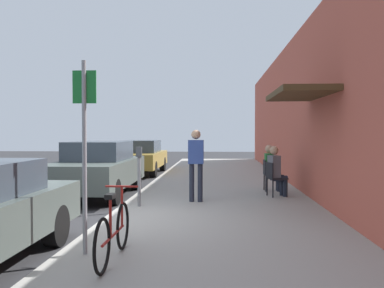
{
  "coord_description": "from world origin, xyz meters",
  "views": [
    {
      "loc": [
        2.18,
        -7.83,
        1.76
      ],
      "look_at": [
        1.21,
        8.06,
        1.32
      ],
      "focal_mm": 38.88,
      "sensor_mm": 36.0,
      "label": 1
    }
  ],
  "objects_px": {
    "parking_meter": "(139,172)",
    "street_sign": "(84,141)",
    "seated_patron_1": "(271,166)",
    "parked_car_2": "(140,157)",
    "seated_patron_0": "(276,169)",
    "cafe_chair_0": "(274,177)",
    "parked_car_1": "(98,168)",
    "cafe_chair_1": "(269,173)",
    "bicycle_0": "(114,233)",
    "pedestrian_standing": "(196,160)"
  },
  "relations": [
    {
      "from": "parking_meter",
      "to": "seated_patron_0",
      "type": "bearing_deg",
      "value": 26.86
    },
    {
      "from": "seated_patron_1",
      "to": "seated_patron_0",
      "type": "bearing_deg",
      "value": -89.96
    },
    {
      "from": "parked_car_1",
      "to": "seated_patron_0",
      "type": "xyz_separation_m",
      "value": [
        4.79,
        -0.51,
        0.04
      ]
    },
    {
      "from": "street_sign",
      "to": "cafe_chair_0",
      "type": "xyz_separation_m",
      "value": [
        3.23,
        5.24,
        -1.02
      ]
    },
    {
      "from": "parked_car_2",
      "to": "bicycle_0",
      "type": "distance_m",
      "value": 12.43
    },
    {
      "from": "seated_patron_0",
      "to": "bicycle_0",
      "type": "bearing_deg",
      "value": -117.12
    },
    {
      "from": "parked_car_2",
      "to": "bicycle_0",
      "type": "xyz_separation_m",
      "value": [
        1.96,
        -12.27,
        -0.25
      ]
    },
    {
      "from": "parked_car_2",
      "to": "seated_patron_0",
      "type": "distance_m",
      "value": 8.27
    },
    {
      "from": "bicycle_0",
      "to": "seated_patron_0",
      "type": "relative_size",
      "value": 1.33
    },
    {
      "from": "parked_car_2",
      "to": "street_sign",
      "type": "height_order",
      "value": "street_sign"
    },
    {
      "from": "seated_patron_0",
      "to": "pedestrian_standing",
      "type": "bearing_deg",
      "value": -154.62
    },
    {
      "from": "parked_car_2",
      "to": "seated_patron_1",
      "type": "relative_size",
      "value": 3.41
    },
    {
      "from": "bicycle_0",
      "to": "cafe_chair_0",
      "type": "bearing_deg",
      "value": 63.29
    },
    {
      "from": "seated_patron_1",
      "to": "parked_car_2",
      "type": "bearing_deg",
      "value": 129.77
    },
    {
      "from": "parked_car_1",
      "to": "parked_car_2",
      "type": "height_order",
      "value": "parked_car_1"
    },
    {
      "from": "street_sign",
      "to": "seated_patron_0",
      "type": "bearing_deg",
      "value": 57.97
    },
    {
      "from": "street_sign",
      "to": "cafe_chair_0",
      "type": "height_order",
      "value": "street_sign"
    },
    {
      "from": "bicycle_0",
      "to": "seated_patron_0",
      "type": "height_order",
      "value": "seated_patron_0"
    },
    {
      "from": "seated_patron_0",
      "to": "seated_patron_1",
      "type": "height_order",
      "value": "same"
    },
    {
      "from": "parked_car_2",
      "to": "bicycle_0",
      "type": "relative_size",
      "value": 2.57
    },
    {
      "from": "bicycle_0",
      "to": "cafe_chair_0",
      "type": "relative_size",
      "value": 1.97
    },
    {
      "from": "parking_meter",
      "to": "bicycle_0",
      "type": "xyz_separation_m",
      "value": [
        0.41,
        -3.89,
        -0.41
      ]
    },
    {
      "from": "parking_meter",
      "to": "street_sign",
      "type": "height_order",
      "value": "street_sign"
    },
    {
      "from": "parking_meter",
      "to": "pedestrian_standing",
      "type": "height_order",
      "value": "pedestrian_standing"
    },
    {
      "from": "street_sign",
      "to": "parked_car_1",
      "type": "bearing_deg",
      "value": 104.57
    },
    {
      "from": "seated_patron_1",
      "to": "parked_car_1",
      "type": "bearing_deg",
      "value": -174.33
    },
    {
      "from": "parked_car_1",
      "to": "seated_patron_0",
      "type": "relative_size",
      "value": 3.41
    },
    {
      "from": "parked_car_1",
      "to": "street_sign",
      "type": "height_order",
      "value": "street_sign"
    },
    {
      "from": "parked_car_2",
      "to": "cafe_chair_1",
      "type": "height_order",
      "value": "parked_car_2"
    },
    {
      "from": "parked_car_1",
      "to": "seated_patron_0",
      "type": "distance_m",
      "value": 4.82
    },
    {
      "from": "parked_car_2",
      "to": "seated_patron_0",
      "type": "bearing_deg",
      "value": -54.61
    },
    {
      "from": "parked_car_1",
      "to": "bicycle_0",
      "type": "xyz_separation_m",
      "value": [
        1.96,
        -6.04,
        -0.29
      ]
    },
    {
      "from": "street_sign",
      "to": "bicycle_0",
      "type": "xyz_separation_m",
      "value": [
        0.46,
        -0.27,
        -1.16
      ]
    },
    {
      "from": "parked_car_2",
      "to": "seated_patron_1",
      "type": "distance_m",
      "value": 7.49
    },
    {
      "from": "cafe_chair_0",
      "to": "seated_patron_1",
      "type": "distance_m",
      "value": 1.02
    },
    {
      "from": "parked_car_1",
      "to": "bicycle_0",
      "type": "bearing_deg",
      "value": -72.05
    },
    {
      "from": "parked_car_1",
      "to": "street_sign",
      "type": "bearing_deg",
      "value": -75.43
    },
    {
      "from": "street_sign",
      "to": "seated_patron_0",
      "type": "height_order",
      "value": "street_sign"
    },
    {
      "from": "parking_meter",
      "to": "cafe_chair_0",
      "type": "bearing_deg",
      "value": 27.04
    },
    {
      "from": "seated_patron_1",
      "to": "bicycle_0",
      "type": "bearing_deg",
      "value": -113.48
    },
    {
      "from": "parked_car_1",
      "to": "street_sign",
      "type": "distance_m",
      "value": 6.03
    },
    {
      "from": "parking_meter",
      "to": "seated_patron_0",
      "type": "relative_size",
      "value": 1.02
    },
    {
      "from": "cafe_chair_0",
      "to": "cafe_chair_1",
      "type": "bearing_deg",
      "value": 90.17
    },
    {
      "from": "parking_meter",
      "to": "seated_patron_0",
      "type": "distance_m",
      "value": 3.63
    },
    {
      "from": "street_sign",
      "to": "seated_patron_1",
      "type": "relative_size",
      "value": 2.02
    },
    {
      "from": "parked_car_1",
      "to": "cafe_chair_1",
      "type": "height_order",
      "value": "parked_car_1"
    },
    {
      "from": "bicycle_0",
      "to": "cafe_chair_1",
      "type": "relative_size",
      "value": 1.97
    },
    {
      "from": "parked_car_1",
      "to": "cafe_chair_0",
      "type": "distance_m",
      "value": 4.76
    },
    {
      "from": "street_sign",
      "to": "seated_patron_1",
      "type": "bearing_deg",
      "value": 62.23
    },
    {
      "from": "parked_car_2",
      "to": "pedestrian_standing",
      "type": "xyz_separation_m",
      "value": [
        2.78,
        -7.7,
        0.39
      ]
    }
  ]
}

